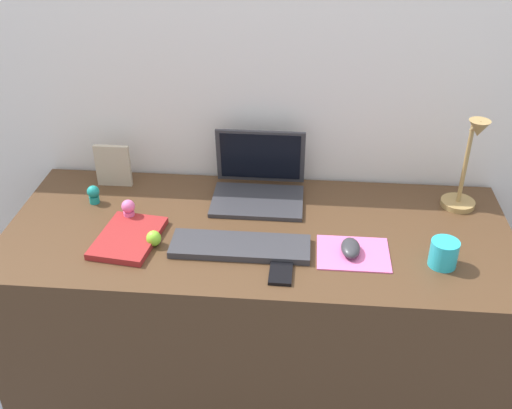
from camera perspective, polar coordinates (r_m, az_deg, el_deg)
ground_plane at (r=2.38m, az=0.15°, el=-17.30°), size 6.00×6.00×0.00m
back_wall at (r=2.22m, az=0.99°, el=2.38°), size 2.76×0.05×1.43m
desk at (r=2.12m, az=0.16°, el=-10.69°), size 1.56×0.66×0.74m
laptop at (r=2.04m, az=0.26°, el=2.22°), size 0.30×0.24×0.21m
keyboard at (r=1.80m, az=-1.48°, el=-3.93°), size 0.41×0.13×0.02m
mousepad at (r=1.80m, az=9.05°, el=-4.53°), size 0.21×0.17×0.00m
mouse at (r=1.79m, az=8.81°, el=-4.03°), size 0.06×0.10×0.03m
cell_phone at (r=1.72m, az=2.35°, el=-6.14°), size 0.07×0.13×0.01m
desk_lamp at (r=2.02m, az=19.11°, el=3.32°), size 0.11×0.15×0.33m
notebook_pad at (r=1.87m, az=-11.83°, el=-3.05°), size 0.20×0.26×0.02m
picture_frame at (r=2.15m, az=-13.19°, el=3.54°), size 0.12×0.02×0.15m
coffee_mug at (r=1.80m, az=17.11°, el=-4.38°), size 0.08×0.08×0.08m
toy_figurine_lime at (r=1.83m, az=-9.52°, el=-3.14°), size 0.04×0.04×0.05m
toy_figurine_teal at (r=2.08m, az=-14.92°, el=0.97°), size 0.04×0.04×0.06m
toy_figurine_pink at (r=1.95m, az=-11.80°, el=-0.47°), size 0.04×0.04×0.07m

